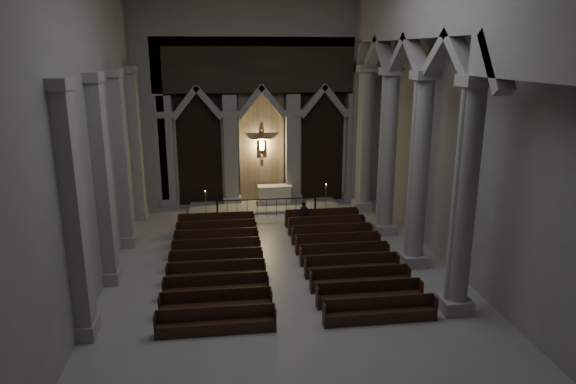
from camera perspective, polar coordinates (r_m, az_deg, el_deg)
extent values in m
plane|color=#A4A29C|center=(19.89, 0.01, -10.65)|extent=(24.00, 24.00, 0.00)
cube|color=gray|center=(29.94, -3.05, 10.10)|extent=(14.00, 0.10, 12.00)
cube|color=gray|center=(6.75, 13.63, -8.79)|extent=(14.00, 0.10, 12.00)
cube|color=gray|center=(18.53, -22.11, 5.79)|extent=(0.10, 24.00, 12.00)
cube|color=gray|center=(20.22, 20.23, 6.68)|extent=(0.10, 24.00, 12.00)
cube|color=#A4A199|center=(29.90, -13.29, 4.29)|extent=(0.80, 0.50, 6.40)
cube|color=#A4A199|center=(30.58, -12.96, -1.14)|extent=(1.05, 0.70, 0.50)
cube|color=#A4A199|center=(29.58, -13.55, 8.38)|extent=(1.00, 0.65, 0.35)
cube|color=#A4A199|center=(29.74, -6.36, 4.55)|extent=(0.80, 0.50, 6.40)
cube|color=#A4A199|center=(30.43, -6.20, -0.91)|extent=(1.05, 0.70, 0.50)
cube|color=#A4A199|center=(29.42, -6.49, 8.67)|extent=(1.00, 0.65, 0.35)
cube|color=#A4A199|center=(30.03, 0.54, 4.74)|extent=(0.80, 0.50, 6.40)
cube|color=#A4A199|center=(30.71, 0.53, -0.67)|extent=(1.05, 0.70, 0.50)
cube|color=#A4A199|center=(29.71, 0.55, 8.82)|extent=(1.00, 0.65, 0.35)
cube|color=#A4A199|center=(30.73, 7.23, 4.87)|extent=(0.80, 0.50, 6.40)
cube|color=#A4A199|center=(31.39, 7.05, -0.43)|extent=(1.05, 0.70, 0.50)
cube|color=#A4A199|center=(30.42, 7.36, 8.85)|extent=(1.00, 0.65, 0.35)
cube|color=black|center=(30.06, -9.84, 5.11)|extent=(2.60, 0.15, 7.00)
cube|color=#9C8464|center=(30.12, -2.96, 5.34)|extent=(2.60, 0.15, 7.00)
cube|color=black|center=(30.61, 3.80, 5.49)|extent=(2.60, 0.15, 7.00)
cube|color=black|center=(29.33, -3.02, 13.91)|extent=(12.00, 0.50, 3.00)
cube|color=#A4A199|center=(29.78, -14.99, 6.67)|extent=(1.60, 0.50, 9.00)
cube|color=#A4A199|center=(30.74, 8.76, 7.27)|extent=(1.60, 0.50, 9.00)
cube|color=#A4A199|center=(29.37, -3.10, 18.79)|extent=(14.00, 0.50, 3.00)
plane|color=#FFD972|center=(30.09, -2.95, 5.33)|extent=(1.50, 0.00, 1.50)
cube|color=brown|center=(30.00, -2.94, 5.30)|extent=(0.13, 0.08, 1.80)
cube|color=brown|center=(29.95, -2.95, 5.96)|extent=(1.10, 0.08, 0.13)
cube|color=tan|center=(29.95, -2.93, 5.19)|extent=(0.26, 0.10, 0.60)
sphere|color=tan|center=(29.89, -2.94, 5.94)|extent=(0.17, 0.17, 0.17)
cylinder|color=tan|center=(29.87, -3.44, 5.87)|extent=(0.45, 0.08, 0.08)
cylinder|color=tan|center=(29.91, -2.44, 5.90)|extent=(0.45, 0.08, 0.08)
cube|color=#A4A199|center=(29.57, 8.19, -1.47)|extent=(1.00, 1.00, 0.50)
cylinder|color=#A4A199|center=(28.72, 8.48, 5.71)|extent=(0.70, 0.70, 7.50)
cube|color=#A4A199|center=(28.35, 8.79, 13.41)|extent=(0.95, 0.95, 0.35)
cube|color=#A4A199|center=(25.93, 10.55, -3.99)|extent=(1.00, 1.00, 0.50)
cylinder|color=#A4A199|center=(24.96, 10.97, 4.16)|extent=(0.70, 0.70, 7.50)
cube|color=#A4A199|center=(24.53, 11.43, 13.02)|extent=(0.95, 0.95, 0.35)
cube|color=#A4A199|center=(22.42, 13.68, -7.31)|extent=(1.00, 1.00, 0.50)
cylinder|color=#A4A199|center=(21.29, 14.31, 2.06)|extent=(0.70, 0.70, 7.50)
cube|color=#A4A199|center=(20.78, 15.02, 12.44)|extent=(0.95, 0.95, 0.35)
cube|color=#A4A199|center=(19.10, 18.01, -11.78)|extent=(1.00, 1.00, 0.50)
cylinder|color=#A4A199|center=(17.76, 19.00, -0.91)|extent=(0.70, 0.70, 7.50)
cube|color=#A4A199|center=(17.15, 20.13, 11.54)|extent=(0.95, 0.95, 0.35)
cube|color=#A4A199|center=(30.44, 7.55, 7.43)|extent=(0.55, 1.20, 9.20)
cube|color=#A4A199|center=(28.85, -15.97, -2.35)|extent=(0.60, 1.00, 0.50)
cube|color=#A4A199|center=(27.98, -16.53, 4.99)|extent=(0.50, 0.80, 7.50)
cube|color=#A4A199|center=(27.59, -17.15, 12.88)|extent=(0.60, 1.00, 0.35)
cube|color=#A4A199|center=(25.11, -17.23, -5.09)|extent=(0.60, 1.00, 0.50)
cube|color=#A4A199|center=(24.10, -17.93, 3.30)|extent=(0.50, 0.80, 7.50)
cube|color=#A4A199|center=(23.66, -18.71, 12.45)|extent=(0.60, 1.00, 0.35)
cube|color=#A4A199|center=(21.46, -18.94, -8.78)|extent=(0.60, 1.00, 0.50)
cube|color=#A4A199|center=(20.28, -19.85, 0.96)|extent=(0.50, 0.80, 7.50)
cube|color=#A4A199|center=(19.74, -20.88, 11.85)|extent=(0.60, 1.00, 0.35)
cube|color=#A4A199|center=(17.97, -21.40, -13.92)|extent=(0.60, 1.00, 0.50)
cube|color=#A4A199|center=(16.54, -22.65, -2.45)|extent=(0.50, 0.80, 7.50)
cube|color=#A4A199|center=(15.87, -24.09, 10.92)|extent=(0.60, 1.00, 0.35)
cube|color=#A4A199|center=(29.70, -2.67, -1.60)|extent=(8.50, 2.60, 0.15)
cube|color=silver|center=(30.09, -1.47, -0.25)|extent=(1.84, 0.71, 0.97)
cube|color=silver|center=(29.96, -1.48, 0.68)|extent=(1.99, 0.80, 0.04)
cube|color=black|center=(27.73, -2.38, -0.81)|extent=(5.34, 0.05, 0.05)
cube|color=black|center=(27.77, -7.86, -1.95)|extent=(0.09, 0.09, 1.07)
cube|color=black|center=(28.21, 3.04, -1.55)|extent=(0.09, 0.09, 1.07)
cylinder|color=black|center=(27.78, -6.76, -1.98)|extent=(0.02, 0.02, 0.98)
cylinder|color=black|center=(27.78, -5.66, -1.94)|extent=(0.02, 0.02, 0.98)
cylinder|color=black|center=(27.80, -4.56, -1.90)|extent=(0.02, 0.02, 0.98)
cylinder|color=black|center=(27.83, -3.46, -1.86)|extent=(0.02, 0.02, 0.98)
cylinder|color=black|center=(27.87, -2.36, -1.82)|extent=(0.02, 0.02, 0.98)
cylinder|color=black|center=(27.92, -1.27, -1.78)|extent=(0.02, 0.02, 0.98)
cylinder|color=black|center=(27.98, -0.19, -1.74)|extent=(0.02, 0.02, 0.98)
cylinder|color=black|center=(28.05, 0.89, -1.70)|extent=(0.02, 0.02, 0.98)
cylinder|color=black|center=(28.13, 1.97, -1.65)|extent=(0.02, 0.02, 0.98)
cylinder|color=#AD9135|center=(28.61, -9.06, -2.55)|extent=(0.24, 0.24, 0.05)
cylinder|color=#AD9135|center=(28.44, -9.11, -1.44)|extent=(0.04, 0.04, 1.16)
cylinder|color=#AD9135|center=(28.28, -9.16, -0.31)|extent=(0.12, 0.12, 0.02)
cylinder|color=beige|center=(28.25, -9.17, -0.10)|extent=(0.05, 0.05, 0.20)
sphere|color=#F4A955|center=(28.22, -9.18, 0.14)|extent=(0.04, 0.04, 0.04)
cylinder|color=#AD9135|center=(29.42, 4.19, -1.89)|extent=(0.26, 0.26, 0.05)
cylinder|color=#AD9135|center=(29.25, 4.22, -0.74)|extent=(0.04, 0.04, 1.22)
cylinder|color=#AD9135|center=(29.08, 4.24, 0.41)|extent=(0.13, 0.13, 0.02)
cylinder|color=beige|center=(29.06, 4.24, 0.63)|extent=(0.05, 0.05, 0.21)
sphere|color=#F4A955|center=(29.02, 4.25, 0.87)|extent=(0.05, 0.05, 0.05)
cube|color=black|center=(26.25, -7.91, -3.74)|extent=(3.78, 0.36, 0.41)
cube|color=black|center=(26.28, -7.94, -2.74)|extent=(3.78, 0.06, 0.45)
cube|color=black|center=(26.28, -12.05, -3.45)|extent=(0.05, 0.41, 0.81)
cube|color=black|center=(26.23, -3.79, -3.17)|extent=(0.05, 0.41, 0.81)
cube|color=black|center=(26.73, 3.76, -3.27)|extent=(3.78, 0.36, 0.41)
cube|color=black|center=(26.76, 3.70, -2.29)|extent=(3.78, 0.06, 0.45)
cube|color=black|center=(26.37, -0.27, -3.04)|extent=(0.05, 0.41, 0.81)
cube|color=black|center=(27.09, 7.70, -2.68)|extent=(0.05, 0.41, 0.81)
cube|color=black|center=(25.07, -7.91, -4.67)|extent=(3.78, 0.36, 0.41)
cube|color=black|center=(25.09, -7.95, -3.62)|extent=(3.78, 0.06, 0.45)
cube|color=black|center=(25.10, -12.26, -4.37)|extent=(0.05, 0.41, 0.81)
cube|color=black|center=(25.05, -3.59, -4.08)|extent=(0.05, 0.41, 0.81)
cube|color=black|center=(25.57, 4.30, -4.16)|extent=(3.78, 0.36, 0.41)
cube|color=black|center=(25.59, 4.24, -3.13)|extent=(3.78, 0.06, 0.45)
cube|color=black|center=(25.20, 0.09, -3.92)|extent=(0.05, 0.41, 0.81)
cube|color=black|center=(25.94, 8.41, -3.52)|extent=(0.05, 0.41, 0.81)
cube|color=black|center=(23.90, -7.92, -5.69)|extent=(3.78, 0.36, 0.41)
cube|color=black|center=(23.91, -7.96, -4.59)|extent=(3.78, 0.06, 0.45)
cube|color=black|center=(23.93, -12.48, -5.37)|extent=(0.05, 0.41, 0.81)
cube|color=black|center=(23.87, -3.38, -5.07)|extent=(0.05, 0.41, 0.81)
cube|color=black|center=(24.42, 4.90, -5.13)|extent=(3.78, 0.36, 0.41)
cube|color=black|center=(24.43, 4.84, -4.05)|extent=(3.78, 0.06, 0.45)
cube|color=black|center=(24.03, 0.49, -4.90)|extent=(0.05, 0.41, 0.81)
cube|color=black|center=(24.81, 9.19, -4.44)|extent=(0.05, 0.41, 0.81)
cube|color=black|center=(22.73, -7.93, -6.82)|extent=(3.78, 0.36, 0.41)
cube|color=black|center=(22.73, -7.96, -5.66)|extent=(3.78, 0.06, 0.45)
cube|color=black|center=(22.76, -12.74, -6.48)|extent=(0.05, 0.41, 0.81)
cube|color=black|center=(22.70, -3.14, -6.16)|extent=(0.05, 0.41, 0.81)
cube|color=black|center=(23.28, 5.56, -6.19)|extent=(3.78, 0.36, 0.41)
cube|color=black|center=(23.28, 5.49, -5.06)|extent=(3.78, 0.06, 0.45)
cube|color=black|center=(22.87, 0.93, -5.98)|extent=(0.05, 0.41, 0.81)
cube|color=black|center=(23.69, 10.05, -5.45)|extent=(0.05, 0.41, 0.81)
cube|color=black|center=(21.57, -7.93, -8.06)|extent=(3.78, 0.36, 0.41)
cube|color=black|center=(21.57, -7.97, -6.84)|extent=(3.78, 0.06, 0.45)
cube|color=black|center=(21.61, -13.01, -7.70)|extent=(0.05, 0.41, 0.81)
cube|color=black|center=(21.55, -2.88, -7.37)|extent=(0.05, 0.41, 0.81)
cube|color=black|center=(22.15, 6.29, -7.36)|extent=(3.78, 0.36, 0.41)
cube|color=black|center=(22.15, 6.21, -6.17)|extent=(3.78, 0.06, 0.45)
cube|color=black|center=(21.72, 1.41, -7.16)|extent=(0.05, 0.41, 0.81)
cube|color=black|center=(22.58, 11.00, -6.56)|extent=(0.05, 0.41, 0.81)
cube|color=black|center=(20.43, -7.94, -9.45)|extent=(3.78, 0.36, 0.41)
cube|color=black|center=(20.41, -7.98, -8.16)|extent=(3.78, 0.06, 0.45)
cube|color=black|center=(20.47, -13.33, -9.06)|extent=(0.05, 0.41, 0.81)
cube|color=black|center=(20.40, -2.59, -8.72)|extent=(0.05, 0.41, 0.81)
cube|color=black|center=(21.04, 7.10, -8.66)|extent=(3.78, 0.36, 0.41)
cube|color=black|center=(21.02, 7.02, -7.41)|extent=(3.78, 0.06, 0.45)
cube|color=black|center=(20.58, 1.96, -8.48)|extent=(0.05, 0.41, 0.81)
cube|color=black|center=(21.49, 12.04, -7.77)|extent=(0.05, 0.41, 0.81)
cube|color=black|center=(19.30, -7.95, -11.00)|extent=(3.78, 0.36, 0.41)
cube|color=black|center=(19.27, -8.00, -9.63)|extent=(3.78, 0.06, 0.45)
cube|color=black|center=(19.34, -13.68, -10.58)|extent=(0.05, 0.41, 0.81)
cube|color=black|center=(19.27, -2.26, -10.23)|extent=(0.05, 0.41, 0.81)
cube|color=black|center=(19.94, 8.00, -10.09)|extent=(3.78, 0.36, 0.41)
cube|color=black|center=(19.91, 7.92, -8.78)|extent=(3.78, 0.06, 0.45)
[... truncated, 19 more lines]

